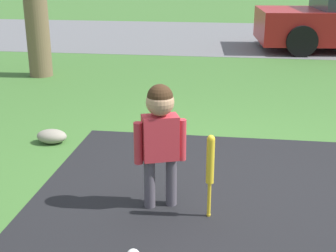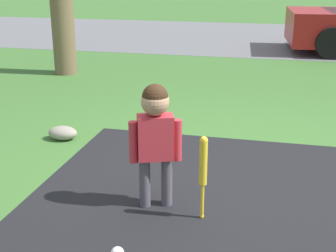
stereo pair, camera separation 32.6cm
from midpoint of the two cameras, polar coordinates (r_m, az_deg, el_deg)
ground_plane at (r=4.12m, az=10.69°, el=-6.51°), size 60.00×60.00×0.00m
street_strip at (r=12.52m, az=12.96°, el=10.48°), size 40.00×6.00×0.01m
child at (r=3.40m, az=1.19°, el=-0.42°), size 0.37×0.23×0.96m
baseball_bat at (r=3.32m, az=7.13°, el=-4.93°), size 0.06×0.06×0.64m
edging_rock at (r=5.03m, az=-10.93°, el=-0.85°), size 0.31×0.22×0.14m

